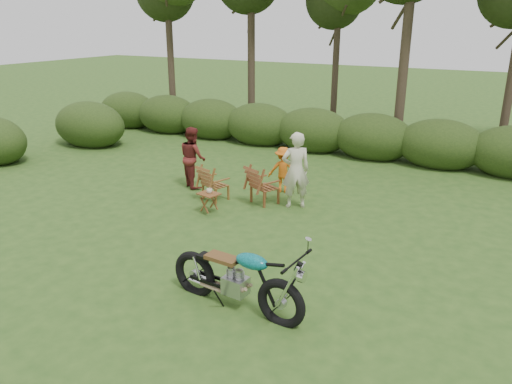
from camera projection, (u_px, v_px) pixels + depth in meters
The scene contains 10 objects.
ground at pixel (216, 283), 8.22m from camera, with size 80.00×80.00×0.00m, color #274818.
tree_line at pixel (405, 30), 14.81m from camera, with size 22.52×11.62×8.14m.
motorcycle at pixel (236, 306), 7.56m from camera, with size 2.21×0.84×1.26m, color #0DA9AE, non-canonical shape.
lawn_chair_right at pixel (265, 203), 11.80m from camera, with size 0.63×0.63×0.92m, color brown, non-canonical shape.
lawn_chair_left at pixel (216, 199), 12.03m from camera, with size 0.59×0.59×0.86m, color brown, non-canonical shape.
side_table at pixel (209, 203), 11.10m from camera, with size 0.46×0.39×0.47m, color brown, non-canonical shape.
cup at pixel (209, 191), 11.02m from camera, with size 0.13×0.13×0.10m, color beige.
adult_a at pixel (295, 207), 11.55m from camera, with size 0.64×0.42×1.77m, color beige.
adult_b at pixel (194, 186), 12.98m from camera, with size 0.76×0.59×1.56m, color maroon.
child at pixel (283, 192), 12.56m from camera, with size 0.74×0.43×1.15m, color #C95C12.
Camera 1 is at (4.06, -6.06, 4.13)m, focal length 35.00 mm.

